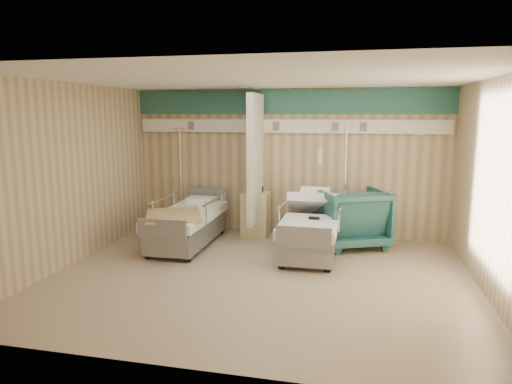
% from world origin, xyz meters
% --- Properties ---
extents(ground, '(6.00, 5.00, 0.00)m').
position_xyz_m(ground, '(0.00, 0.00, 0.00)').
color(ground, '#9E886D').
rests_on(ground, ground).
extents(room_walls, '(6.04, 5.04, 2.82)m').
position_xyz_m(room_walls, '(-0.03, 0.25, 1.86)').
color(room_walls, tan).
rests_on(room_walls, ground).
extents(bed_right, '(1.00, 2.16, 0.63)m').
position_xyz_m(bed_right, '(0.60, 1.30, 0.32)').
color(bed_right, white).
rests_on(bed_right, ground).
extents(bed_left, '(1.00, 2.16, 0.63)m').
position_xyz_m(bed_left, '(-1.60, 1.30, 0.32)').
color(bed_left, white).
rests_on(bed_left, ground).
extents(bedside_cabinet, '(0.50, 0.48, 0.85)m').
position_xyz_m(bedside_cabinet, '(-0.55, 2.20, 0.42)').
color(bedside_cabinet, '#D4C584').
rests_on(bedside_cabinet, ground).
extents(visitor_armchair, '(1.48, 1.49, 1.04)m').
position_xyz_m(visitor_armchair, '(1.25, 1.90, 0.52)').
color(visitor_armchair, '#1F4D4E').
rests_on(visitor_armchair, ground).
extents(waffle_blanket, '(0.69, 0.65, 0.06)m').
position_xyz_m(waffle_blanket, '(1.22, 1.86, 1.07)').
color(waffle_blanket, white).
rests_on(waffle_blanket, visitor_armchair).
extents(iv_stand_right, '(0.39, 0.39, 2.19)m').
position_xyz_m(iv_stand_right, '(1.11, 2.04, 0.45)').
color(iv_stand_right, silver).
rests_on(iv_stand_right, ground).
extents(iv_stand_left, '(0.37, 0.37, 2.06)m').
position_xyz_m(iv_stand_left, '(-2.08, 2.24, 0.42)').
color(iv_stand_left, silver).
rests_on(iv_stand_left, ground).
extents(call_remote, '(0.18, 0.08, 0.04)m').
position_xyz_m(call_remote, '(0.66, 1.14, 0.65)').
color(call_remote, black).
rests_on(call_remote, bed_right).
extents(tan_blanket, '(1.27, 1.38, 0.04)m').
position_xyz_m(tan_blanket, '(-1.66, 0.84, 0.65)').
color(tan_blanket, tan).
rests_on(tan_blanket, bed_left).
extents(toiletry_bag, '(0.22, 0.16, 0.11)m').
position_xyz_m(toiletry_bag, '(-0.54, 2.27, 0.91)').
color(toiletry_bag, black).
rests_on(toiletry_bag, bedside_cabinet).
extents(white_cup, '(0.11, 0.11, 0.12)m').
position_xyz_m(white_cup, '(-0.62, 2.27, 0.91)').
color(white_cup, white).
rests_on(white_cup, bedside_cabinet).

